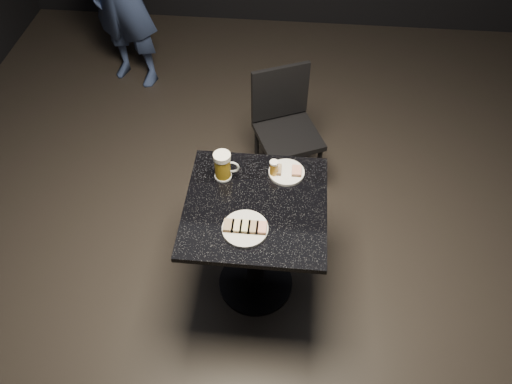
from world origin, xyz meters
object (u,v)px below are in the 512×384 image
table (256,234)px  chair (285,124)px  plate_large (245,229)px  plate_small (286,172)px  beer_mug (223,166)px  beer_tumbler (274,169)px

table → chair: bearing=83.2°
plate_large → chair: 1.09m
plate_large → table: 0.30m
plate_small → beer_mug: beer_mug is taller
plate_large → beer_mug: (-0.15, 0.33, 0.07)m
chair → plate_large: bearing=-97.7°
table → beer_mug: size_ratio=4.75×
plate_small → chair: bearing=92.8°
table → chair: chair is taller
table → beer_tumbler: beer_tumbler is taller
table → beer_mug: beer_mug is taller
plate_small → table: size_ratio=0.25×
plate_small → chair: (-0.03, 0.67, -0.26)m
plate_large → table: size_ratio=0.29×
chair → beer_mug: bearing=-111.7°
beer_tumbler → chair: bearing=87.3°
table → beer_tumbler: size_ratio=7.65×
beer_mug → beer_tumbler: (0.25, 0.03, -0.03)m
plate_large → table: plate_large is taller
plate_large → plate_small: size_ratio=1.18×
beer_mug → plate_large: bearing=-66.0°
plate_large → beer_mug: beer_mug is taller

